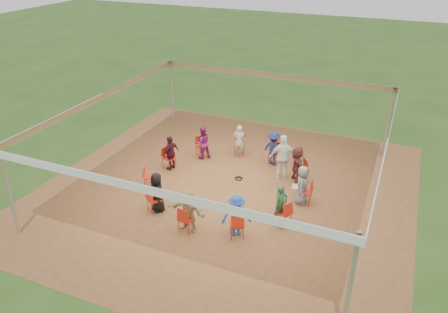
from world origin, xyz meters
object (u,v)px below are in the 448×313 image
at_px(person_seated_4, 202,143).
at_px(cable_coil, 239,179).
at_px(person_seated_0, 302,185).
at_px(chair_4, 202,147).
at_px(chair_7, 154,200).
at_px(chair_10, 283,214).
at_px(chair_0, 305,192).
at_px(chair_2, 275,153).
at_px(chair_6, 150,177).
at_px(chair_1, 300,170).
at_px(person_seated_1, 298,164).
at_px(chair_8, 186,219).
at_px(chair_3, 240,145).
at_px(laptop, 298,185).
at_px(chair_5, 169,158).
at_px(person_seated_3, 239,141).
at_px(person_seated_7, 188,210).
at_px(standing_person, 283,157).
at_px(person_seated_5, 171,153).
at_px(person_seated_6, 157,192).
at_px(chair_9, 237,225).
at_px(person_seated_2, 274,148).
at_px(person_seated_8, 236,215).
at_px(person_seated_9, 281,205).

bearing_deg(person_seated_4, cable_coil, 107.53).
bearing_deg(person_seated_0, chair_4, 64.89).
xyz_separation_m(chair_7, chair_10, (4.19, 0.91, 0.00)).
xyz_separation_m(chair_0, person_seated_4, (-4.75, 1.71, 0.26)).
relative_size(chair_2, chair_6, 1.00).
distance_m(chair_1, person_seated_1, 0.29).
xyz_separation_m(chair_8, cable_coil, (0.32, 3.69, -0.43)).
height_order(chair_3, chair_4, same).
relative_size(chair_10, laptop, 2.58).
height_order(chair_4, chair_5, same).
height_order(person_seated_3, person_seated_7, same).
xyz_separation_m(chair_4, laptop, (4.56, -1.82, 0.22)).
height_order(chair_10, standing_person, standing_person).
distance_m(chair_0, person_seated_5, 5.50).
height_order(person_seated_1, cable_coil, person_seated_1).
distance_m(chair_1, chair_7, 5.61).
bearing_deg(person_seated_6, person_seated_0, 65.45).
height_order(chair_3, chair_9, same).
height_order(chair_5, chair_9, same).
relative_size(person_seated_6, cable_coil, 3.50).
height_order(person_seated_0, person_seated_5, same).
height_order(chair_7, chair_10, same).
bearing_deg(chair_2, chair_9, 114.55).
height_order(chair_0, chair_6, same).
distance_m(chair_10, cable_coil, 3.28).
bearing_deg(person_seated_2, chair_4, 30.80).
bearing_deg(cable_coil, chair_2, 64.12).
relative_size(chair_0, chair_8, 1.00).
bearing_deg(chair_1, person_seated_3, 34.65).
xyz_separation_m(chair_0, chair_1, (-0.56, 1.50, 0.00)).
bearing_deg(person_seated_2, chair_3, 12.15).
bearing_deg(chair_9, person_seated_4, 98.00).
xyz_separation_m(chair_2, person_seated_2, (-0.04, -0.11, 0.26)).
bearing_deg(chair_2, chair_10, 130.91).
height_order(chair_0, laptop, chair_0).
bearing_deg(chair_3, person_seated_8, 98.00).
relative_size(chair_5, chair_9, 1.00).
bearing_deg(chair_3, cable_coil, 98.40).
relative_size(chair_1, person_seated_5, 0.64).
bearing_deg(person_seated_0, person_seated_8, 147.27).
relative_size(chair_8, laptop, 2.58).
xyz_separation_m(chair_3, chair_8, (0.40, -5.60, 0.00)).
xyz_separation_m(chair_5, standing_person, (4.37, 1.01, 0.45)).
height_order(chair_1, chair_10, same).
xyz_separation_m(chair_3, standing_person, (2.20, -1.16, 0.45)).
bearing_deg(chair_7, chair_10, 49.09).
height_order(person_seated_1, standing_person, standing_person).
height_order(person_seated_5, person_seated_9, same).
xyz_separation_m(chair_0, chair_6, (-5.48, -1.20, 0.00)).
bearing_deg(person_seated_5, chair_1, 115.11).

